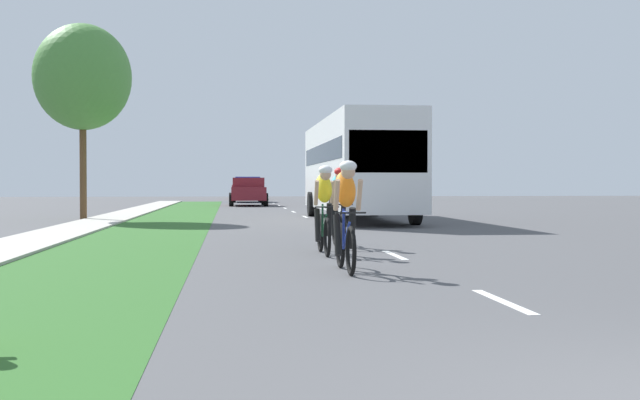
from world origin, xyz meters
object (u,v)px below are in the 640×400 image
object	(u,v)px
cyclist_distant	(339,206)
street_tree_near	(83,77)
pickup_maroon	(248,192)
sedan_red	(247,190)
cyclist_trailing	(324,209)
cyclist_lead	(346,215)
bus_white	(356,164)
suv_blue	(247,189)

from	to	relation	value
cyclist_distant	street_tree_near	world-z (taller)	street_tree_near
pickup_maroon	sedan_red	xyz separation A→B (m)	(0.39, 21.95, -0.06)
street_tree_near	cyclist_trailing	bearing A→B (deg)	-65.36
cyclist_lead	bus_white	bearing A→B (deg)	80.45
cyclist_lead	street_tree_near	world-z (taller)	street_tree_near
suv_blue	cyclist_lead	bearing A→B (deg)	-89.49
cyclist_distant	suv_blue	size ratio (longest dim) A/B	0.37
cyclist_lead	suv_blue	size ratio (longest dim) A/B	0.37
suv_blue	street_tree_near	xyz separation A→B (m)	(-6.37, -27.87, 4.07)
cyclist_trailing	bus_white	bearing A→B (deg)	78.63
bus_white	street_tree_near	xyz separation A→B (m)	(-9.58, 0.99, 3.03)
suv_blue	sedan_red	xyz separation A→B (m)	(0.23, 12.26, -0.18)
bus_white	suv_blue	world-z (taller)	bus_white
suv_blue	pickup_maroon	bearing A→B (deg)	-90.98
pickup_maroon	suv_blue	xyz separation A→B (m)	(0.17, 9.69, 0.12)
cyclist_trailing	bus_white	size ratio (longest dim) A/B	0.15
cyclist_lead	cyclist_distant	distance (m)	4.52
pickup_maroon	sedan_red	distance (m)	21.95
pickup_maroon	street_tree_near	bearing A→B (deg)	-108.83
cyclist_trailing	bus_white	world-z (taller)	bus_white
suv_blue	cyclist_distant	bearing A→B (deg)	-88.71
cyclist_distant	sedan_red	xyz separation A→B (m)	(-0.69, 53.29, -0.04)
pickup_maroon	sedan_red	bearing A→B (deg)	88.97
bus_white	street_tree_near	world-z (taller)	street_tree_near
cyclist_lead	suv_blue	distance (m)	45.52
pickup_maroon	suv_blue	distance (m)	9.69
pickup_maroon	suv_blue	world-z (taller)	suv_blue
cyclist_lead	pickup_maroon	xyz separation A→B (m)	(-0.57, 35.83, 0.02)
cyclist_distant	pickup_maroon	bearing A→B (deg)	91.99
cyclist_lead	cyclist_distant	world-z (taller)	same
cyclist_trailing	street_tree_near	bearing A→B (deg)	114.64
cyclist_trailing	pickup_maroon	distance (m)	33.01
sedan_red	street_tree_near	world-z (taller)	street_tree_near
suv_blue	street_tree_near	world-z (taller)	street_tree_near
pickup_maroon	sedan_red	world-z (taller)	pickup_maroon
cyclist_distant	suv_blue	bearing A→B (deg)	91.29
cyclist_lead	pickup_maroon	bearing A→B (deg)	90.91
cyclist_trailing	cyclist_distant	xyz separation A→B (m)	(0.49, 1.66, 0.00)
bus_white	street_tree_near	bearing A→B (deg)	174.09
cyclist_trailing	cyclist_distant	distance (m)	1.73
street_tree_near	sedan_red	bearing A→B (deg)	80.67
pickup_maroon	street_tree_near	world-z (taller)	street_tree_near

